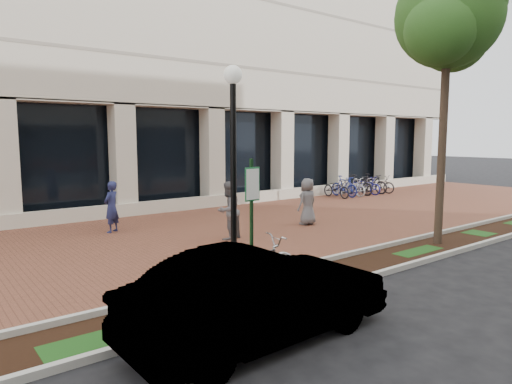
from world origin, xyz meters
TOP-DOWN VIEW (x-y plane):
  - ground at (0.00, 0.00)m, footprint 120.00×120.00m
  - brick_plaza at (0.00, 0.00)m, footprint 40.00×9.00m
  - planting_strip at (0.00, -5.25)m, footprint 40.00×1.50m
  - curb_plaza_side at (0.00, -4.50)m, footprint 40.00×0.12m
  - curb_street_side at (0.00, -6.00)m, footprint 40.00×0.12m
  - parking_sign at (-3.59, -5.31)m, footprint 0.34×0.07m
  - lamppost at (-3.51, -4.60)m, footprint 0.36×0.36m
  - street_tree at (3.14, -5.07)m, footprint 3.33×2.78m
  - locked_bicycle at (-3.33, -5.02)m, footprint 2.02×0.85m
  - pedestrian_left at (-3.56, 1.97)m, footprint 0.70×0.65m
  - pedestrian_mid at (-1.22, -1.05)m, footprint 0.97×0.85m
  - pedestrian_right at (2.16, -0.84)m, footprint 0.83×0.59m
  - bollard at (6.09, 3.33)m, footprint 0.12×0.12m
  - bike_rack_cluster at (9.87, 3.36)m, footprint 4.20×1.90m
  - sedan_near_curb at (-4.62, -6.86)m, footprint 4.19×1.55m

SIDE VIEW (x-z plane):
  - ground at x=0.00m, z-range 0.00..0.00m
  - brick_plaza at x=0.00m, z-range 0.00..0.01m
  - planting_strip at x=0.00m, z-range 0.00..0.01m
  - curb_plaza_side at x=0.00m, z-range 0.00..0.12m
  - curb_street_side at x=0.00m, z-range 0.00..0.12m
  - bollard at x=6.09m, z-range 0.01..0.97m
  - bike_rack_cluster at x=9.87m, z-range -0.03..1.02m
  - locked_bicycle at x=-3.33m, z-range 0.00..1.03m
  - sedan_near_curb at x=-4.62m, z-range 0.00..1.37m
  - pedestrian_right at x=2.16m, z-range 0.00..1.59m
  - pedestrian_left at x=-3.56m, z-range 0.00..1.61m
  - pedestrian_mid at x=-1.22m, z-range 0.00..1.70m
  - parking_sign at x=-3.59m, z-range 0.34..2.92m
  - lamppost at x=-3.51m, z-range 0.28..4.60m
  - street_tree at x=3.14m, z-range 2.20..9.75m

